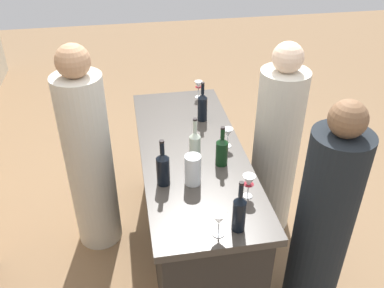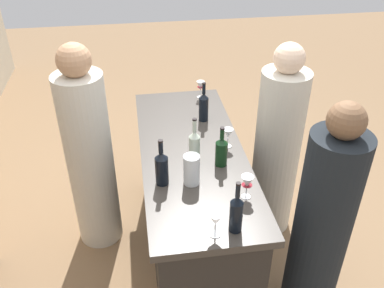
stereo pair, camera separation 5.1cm
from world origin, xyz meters
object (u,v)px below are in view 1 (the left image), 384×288
object	(u,v)px
person_left_guest	(276,149)
person_center_guest	(322,227)
wine_glass_near_center	(249,182)
wine_glass_far_left	(219,219)
wine_glass_near_left	(228,134)
water_pitcher	(193,170)
wine_bottle_second_right_clear_pale	(195,146)
wine_bottle_second_left_near_black	(163,168)
wine_bottle_center_dark_green	(222,150)
person_server_behind	(89,159)
wine_glass_near_right	(198,86)
wine_bottle_rightmost_near_black	(202,106)
wine_bottle_leftmost_near_black	(239,212)

from	to	relation	value
person_left_guest	person_center_guest	xyz separation A→B (m)	(-0.86, 0.01, 0.00)
wine_glass_near_center	wine_glass_far_left	world-z (taller)	wine_glass_near_center
wine_glass_near_left	water_pitcher	world-z (taller)	water_pitcher
wine_glass_near_center	water_pitcher	distance (m)	0.35
wine_bottle_second_right_clear_pale	water_pitcher	size ratio (longest dim) A/B	1.68
water_pitcher	wine_bottle_second_left_near_black	bearing A→B (deg)	82.52
wine_bottle_center_dark_green	person_left_guest	world-z (taller)	person_left_guest
wine_bottle_center_dark_green	wine_glass_near_left	distance (m)	0.22
wine_bottle_second_left_near_black	wine_bottle_center_dark_green	xyz separation A→B (m)	(0.14, -0.40, -0.01)
person_left_guest	wine_glass_near_center	bearing A→B (deg)	71.75
wine_bottle_center_dark_green	person_server_behind	distance (m)	1.03
wine_bottle_second_left_near_black	wine_glass_near_right	bearing A→B (deg)	-21.00
wine_glass_far_left	water_pitcher	xyz separation A→B (m)	(0.45, 0.06, -0.01)
wine_bottle_second_left_near_black	person_left_guest	bearing A→B (deg)	-61.16
wine_glass_far_left	person_server_behind	world-z (taller)	person_server_behind
wine_glass_far_left	person_center_guest	world-z (taller)	person_center_guest
wine_glass_near_right	wine_bottle_center_dark_green	bearing A→B (deg)	178.26
wine_bottle_rightmost_near_black	person_center_guest	xyz separation A→B (m)	(-1.08, -0.53, -0.31)
wine_glass_far_left	wine_bottle_second_left_near_black	bearing A→B (deg)	26.28
wine_glass_near_right	person_center_guest	world-z (taller)	person_center_guest
wine_bottle_second_left_near_black	person_server_behind	xyz separation A→B (m)	(0.58, 0.49, -0.28)
wine_glass_near_right	water_pitcher	xyz separation A→B (m)	(-1.13, 0.25, -0.00)
wine_bottle_center_dark_green	person_center_guest	distance (m)	0.77
person_server_behind	person_left_guest	bearing A→B (deg)	-10.14
wine_glass_far_left	wine_bottle_center_dark_green	bearing A→B (deg)	-14.73
wine_bottle_second_left_near_black	wine_glass_near_center	size ratio (longest dim) A/B	2.07
wine_bottle_rightmost_near_black	water_pitcher	bearing A→B (deg)	164.66
wine_bottle_rightmost_near_black	person_left_guest	world-z (taller)	person_left_guest
wine_glass_near_right	person_left_guest	size ratio (longest dim) A/B	0.09
wine_glass_far_left	water_pitcher	distance (m)	0.46
wine_bottle_rightmost_near_black	person_left_guest	distance (m)	0.66
wine_bottle_leftmost_near_black	wine_bottle_rightmost_near_black	xyz separation A→B (m)	(1.19, -0.04, -0.00)
wine_glass_near_left	person_server_behind	world-z (taller)	person_server_behind
person_left_guest	person_server_behind	world-z (taller)	person_server_behind
wine_glass_far_left	water_pitcher	bearing A→B (deg)	7.15
wine_glass_near_center	person_left_guest	bearing A→B (deg)	-32.20
person_left_guest	water_pitcher	bearing A→B (deg)	49.47
wine_bottle_center_dark_green	person_server_behind	world-z (taller)	person_server_behind
wine_bottle_center_dark_green	wine_bottle_second_right_clear_pale	xyz separation A→B (m)	(0.05, 0.17, 0.02)
wine_bottle_center_dark_green	person_left_guest	distance (m)	0.71
wine_bottle_second_right_clear_pale	wine_glass_near_right	world-z (taller)	wine_bottle_second_right_clear_pale
water_pitcher	person_left_guest	xyz separation A→B (m)	(0.53, -0.75, -0.29)
wine_glass_near_right	person_server_behind	size ratio (longest dim) A/B	0.09
wine_bottle_center_dark_green	wine_glass_near_left	world-z (taller)	wine_bottle_center_dark_green
wine_bottle_center_dark_green	wine_bottle_rightmost_near_black	distance (m)	0.59
wine_glass_near_right	wine_glass_near_left	bearing A→B (deg)	-175.51
wine_bottle_second_right_clear_pale	wine_glass_far_left	size ratio (longest dim) A/B	2.29
water_pitcher	wine_glass_far_left	bearing A→B (deg)	-172.85
water_pitcher	wine_glass_near_center	bearing A→B (deg)	-121.47
wine_bottle_second_left_near_black	wine_bottle_second_right_clear_pale	distance (m)	0.29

